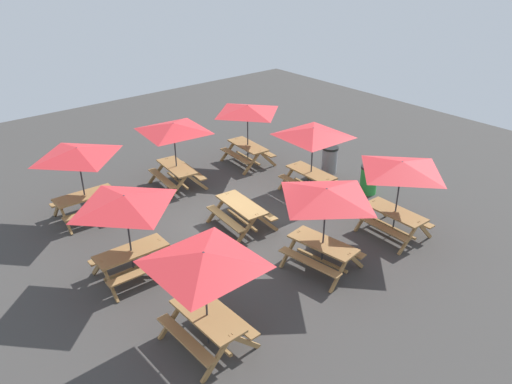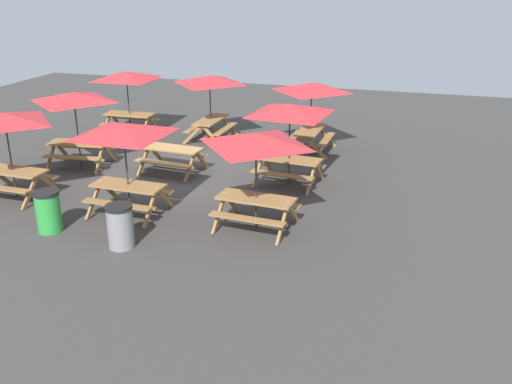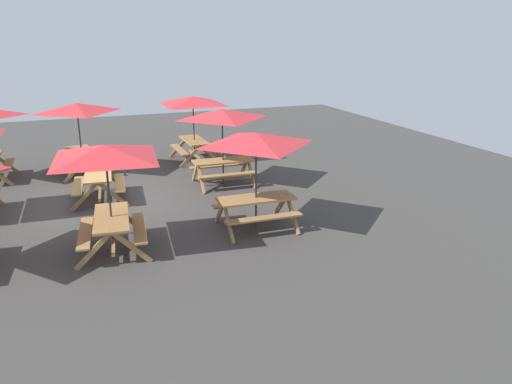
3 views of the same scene
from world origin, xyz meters
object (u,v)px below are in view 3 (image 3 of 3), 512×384
object	(u,v)px
picnic_table_3	(222,119)
picnic_table_7	(77,113)
picnic_table_0	(256,146)
picnic_table_2	(106,160)
picnic_table_6	(193,105)
picnic_table_8	(99,180)

from	to	relation	value
picnic_table_3	picnic_table_7	world-z (taller)	same
picnic_table_0	picnic_table_7	distance (m)	7.38
picnic_table_2	picnic_table_6	bearing A→B (deg)	-21.26
picnic_table_2	picnic_table_3	bearing A→B (deg)	-38.25
picnic_table_8	picnic_table_3	bearing A→B (deg)	-82.42
picnic_table_7	picnic_table_8	distance (m)	3.31
picnic_table_0	picnic_table_6	world-z (taller)	same
picnic_table_2	picnic_table_6	xyz separation A→B (m)	(6.90, -3.52, 0.00)
picnic_table_0	picnic_table_6	bearing A→B (deg)	-90.82
picnic_table_7	picnic_table_8	size ratio (longest dim) A/B	1.22
picnic_table_0	picnic_table_3	xyz separation A→B (m)	(3.65, -0.33, 0.00)
picnic_table_8	picnic_table_2	bearing A→B (deg)	-174.95
picnic_table_6	picnic_table_3	bearing A→B (deg)	-179.88
picnic_table_2	picnic_table_8	bearing A→B (deg)	6.01
picnic_table_2	picnic_table_8	size ratio (longest dim) A/B	1.47
picnic_table_2	picnic_table_3	size ratio (longest dim) A/B	1.21
picnic_table_0	picnic_table_6	distance (m)	6.83
picnic_table_0	picnic_table_3	world-z (taller)	same
picnic_table_7	picnic_table_8	bearing A→B (deg)	177.64
picnic_table_3	picnic_table_7	bearing A→B (deg)	-34.13
picnic_table_3	picnic_table_6	size ratio (longest dim) A/B	0.83
picnic_table_2	picnic_table_7	world-z (taller)	same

